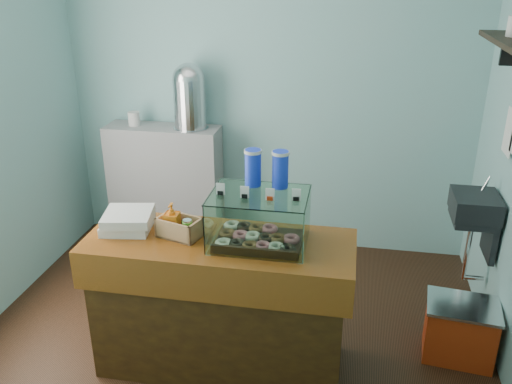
% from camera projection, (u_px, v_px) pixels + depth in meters
% --- Properties ---
extents(ground, '(3.50, 3.50, 0.00)m').
position_uv_depth(ground, '(231.00, 338.00, 3.77)').
color(ground, black).
rests_on(ground, ground).
extents(room_shell, '(3.54, 3.04, 2.82)m').
position_uv_depth(room_shell, '(231.00, 96.00, 3.11)').
color(room_shell, '#7DB7B6').
rests_on(room_shell, ground).
extents(counter, '(1.60, 0.60, 0.90)m').
position_uv_depth(counter, '(221.00, 303.00, 3.36)').
color(counter, '#43290C').
rests_on(counter, ground).
extents(back_shelf, '(1.00, 0.32, 1.10)m').
position_uv_depth(back_shelf, '(166.00, 185.00, 4.90)').
color(back_shelf, gray).
rests_on(back_shelf, ground).
extents(display_case, '(0.56, 0.41, 0.52)m').
position_uv_depth(display_case, '(260.00, 215.00, 3.13)').
color(display_case, black).
rests_on(display_case, counter).
extents(condiment_crate, '(0.28, 0.22, 0.20)m').
position_uv_depth(condiment_crate, '(177.00, 225.00, 3.21)').
color(condiment_crate, tan).
rests_on(condiment_crate, counter).
extents(pastry_boxes, '(0.34, 0.34, 0.11)m').
position_uv_depth(pastry_boxes, '(128.00, 220.00, 3.31)').
color(pastry_boxes, silver).
rests_on(pastry_boxes, counter).
extents(coffee_urn, '(0.30, 0.30, 0.56)m').
position_uv_depth(coffee_urn, '(189.00, 95.00, 4.53)').
color(coffee_urn, silver).
rests_on(coffee_urn, back_shelf).
extents(red_cooler, '(0.49, 0.39, 0.40)m').
position_uv_depth(red_cooler, '(460.00, 330.00, 3.53)').
color(red_cooler, '#BC300F').
rests_on(red_cooler, ground).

